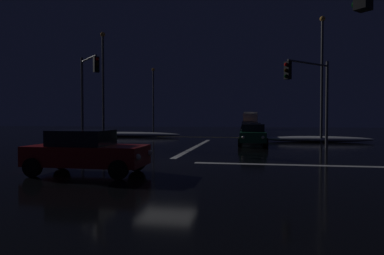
{
  "coord_description": "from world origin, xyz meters",
  "views": [
    {
      "loc": [
        3.74,
        -14.76,
        2.01
      ],
      "look_at": [
        -0.91,
        11.97,
        1.24
      ],
      "focal_mm": 31.35,
      "sensor_mm": 36.0,
      "label": 1
    }
  ],
  "objects_px": {
    "sedan_white": "(250,129)",
    "streetlamp_left_near": "(103,79)",
    "traffic_signal_nw": "(88,84)",
    "streetlamp_right_near": "(322,71)",
    "sedan_red_crossing": "(86,152)",
    "sedan_blue": "(248,126)",
    "box_truck": "(250,120)",
    "sedan_orange": "(248,126)",
    "traffic_signal_ne": "(311,87)",
    "sedan_green": "(253,135)",
    "sedan_gray": "(251,131)",
    "sedan_black": "(249,128)",
    "streetlamp_left_far": "(153,95)"
  },
  "relations": [
    {
      "from": "sedan_white",
      "to": "streetlamp_left_near",
      "type": "height_order",
      "value": "streetlamp_left_near"
    },
    {
      "from": "sedan_white",
      "to": "streetlamp_left_near",
      "type": "distance_m",
      "value": 16.32
    },
    {
      "from": "traffic_signal_nw",
      "to": "streetlamp_right_near",
      "type": "height_order",
      "value": "streetlamp_right_near"
    },
    {
      "from": "sedan_red_crossing",
      "to": "traffic_signal_nw",
      "type": "xyz_separation_m",
      "value": [
        -5.78,
        11.43,
        3.65
      ]
    },
    {
      "from": "sedan_blue",
      "to": "box_truck",
      "type": "height_order",
      "value": "box_truck"
    },
    {
      "from": "sedan_white",
      "to": "traffic_signal_nw",
      "type": "xyz_separation_m",
      "value": [
        -11.62,
        -14.36,
        3.65
      ]
    },
    {
      "from": "sedan_orange",
      "to": "traffic_signal_ne",
      "type": "xyz_separation_m",
      "value": [
        4.14,
        -32.19,
        3.18
      ]
    },
    {
      "from": "sedan_green",
      "to": "sedan_gray",
      "type": "height_order",
      "value": "same"
    },
    {
      "from": "sedan_gray",
      "to": "traffic_signal_nw",
      "type": "relative_size",
      "value": 0.66
    },
    {
      "from": "sedan_red_crossing",
      "to": "streetlamp_right_near",
      "type": "bearing_deg",
      "value": 56.68
    },
    {
      "from": "sedan_orange",
      "to": "streetlamp_left_near",
      "type": "relative_size",
      "value": 0.44
    },
    {
      "from": "traffic_signal_ne",
      "to": "sedan_blue",
      "type": "bearing_deg",
      "value": 98.74
    },
    {
      "from": "sedan_blue",
      "to": "streetlamp_right_near",
      "type": "distance_m",
      "value": 21.14
    },
    {
      "from": "sedan_orange",
      "to": "sedan_green",
      "type": "bearing_deg",
      "value": -88.91
    },
    {
      "from": "box_truck",
      "to": "sedan_white",
      "type": "bearing_deg",
      "value": -90.01
    },
    {
      "from": "sedan_blue",
      "to": "traffic_signal_nw",
      "type": "distance_m",
      "value": 28.39
    },
    {
      "from": "sedan_gray",
      "to": "sedan_red_crossing",
      "type": "height_order",
      "value": "same"
    },
    {
      "from": "sedan_white",
      "to": "sedan_red_crossing",
      "type": "relative_size",
      "value": 1.0
    },
    {
      "from": "sedan_green",
      "to": "sedan_orange",
      "type": "distance_m",
      "value": 29.68
    },
    {
      "from": "sedan_white",
      "to": "sedan_blue",
      "type": "bearing_deg",
      "value": 91.4
    },
    {
      "from": "traffic_signal_ne",
      "to": "box_truck",
      "type": "bearing_deg",
      "value": 95.45
    },
    {
      "from": "traffic_signal_nw",
      "to": "sedan_white",
      "type": "bearing_deg",
      "value": 51.03
    },
    {
      "from": "box_truck",
      "to": "traffic_signal_ne",
      "type": "height_order",
      "value": "traffic_signal_ne"
    },
    {
      "from": "streetlamp_right_near",
      "to": "sedan_orange",
      "type": "bearing_deg",
      "value": 103.35
    },
    {
      "from": "streetlamp_left_near",
      "to": "sedan_black",
      "type": "bearing_deg",
      "value": 46.63
    },
    {
      "from": "sedan_white",
      "to": "streetlamp_left_near",
      "type": "bearing_deg",
      "value": -148.12
    },
    {
      "from": "sedan_black",
      "to": "traffic_signal_nw",
      "type": "relative_size",
      "value": 0.66
    },
    {
      "from": "sedan_blue",
      "to": "sedan_black",
      "type": "bearing_deg",
      "value": -89.53
    },
    {
      "from": "sedan_white",
      "to": "streetlamp_left_near",
      "type": "xyz_separation_m",
      "value": [
        -13.24,
        -8.24,
        4.8
      ]
    },
    {
      "from": "streetlamp_left_near",
      "to": "streetlamp_left_far",
      "type": "relative_size",
      "value": 1.1
    },
    {
      "from": "sedan_orange",
      "to": "streetlamp_right_near",
      "type": "relative_size",
      "value": 0.42
    },
    {
      "from": "traffic_signal_nw",
      "to": "streetlamp_right_near",
      "type": "bearing_deg",
      "value": 19.48
    },
    {
      "from": "sedan_green",
      "to": "traffic_signal_ne",
      "type": "height_order",
      "value": "traffic_signal_ne"
    },
    {
      "from": "traffic_signal_ne",
      "to": "sedan_green",
      "type": "bearing_deg",
      "value": 144.9
    },
    {
      "from": "box_truck",
      "to": "streetlamp_left_near",
      "type": "relative_size",
      "value": 0.84
    },
    {
      "from": "streetlamp_left_near",
      "to": "streetlamp_right_near",
      "type": "relative_size",
      "value": 0.95
    },
    {
      "from": "sedan_black",
      "to": "box_truck",
      "type": "xyz_separation_m",
      "value": [
        0.24,
        18.84,
        0.91
      ]
    },
    {
      "from": "sedan_red_crossing",
      "to": "streetlamp_left_far",
      "type": "distance_m",
      "value": 34.64
    },
    {
      "from": "sedan_gray",
      "to": "box_truck",
      "type": "relative_size",
      "value": 0.52
    },
    {
      "from": "box_truck",
      "to": "traffic_signal_ne",
      "type": "xyz_separation_m",
      "value": [
        3.73,
        -39.08,
        2.28
      ]
    },
    {
      "from": "sedan_red_crossing",
      "to": "traffic_signal_ne",
      "type": "relative_size",
      "value": 0.75
    },
    {
      "from": "sedan_gray",
      "to": "traffic_signal_ne",
      "type": "distance_m",
      "value": 10.02
    },
    {
      "from": "streetlamp_left_near",
      "to": "sedan_orange",
      "type": "bearing_deg",
      "value": 63.47
    },
    {
      "from": "sedan_black",
      "to": "traffic_signal_nw",
      "type": "height_order",
      "value": "traffic_signal_nw"
    },
    {
      "from": "streetlamp_left_near",
      "to": "sedan_red_crossing",
      "type": "bearing_deg",
      "value": -67.14
    },
    {
      "from": "sedan_black",
      "to": "sedan_orange",
      "type": "height_order",
      "value": "same"
    },
    {
      "from": "sedan_red_crossing",
      "to": "sedan_orange",
      "type": "bearing_deg",
      "value": 82.84
    },
    {
      "from": "sedan_orange",
      "to": "sedan_white",
      "type": "bearing_deg",
      "value": -88.69
    },
    {
      "from": "streetlamp_right_near",
      "to": "box_truck",
      "type": "bearing_deg",
      "value": 99.91
    },
    {
      "from": "traffic_signal_nw",
      "to": "sedan_green",
      "type": "bearing_deg",
      "value": 10.44
    }
  ]
}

